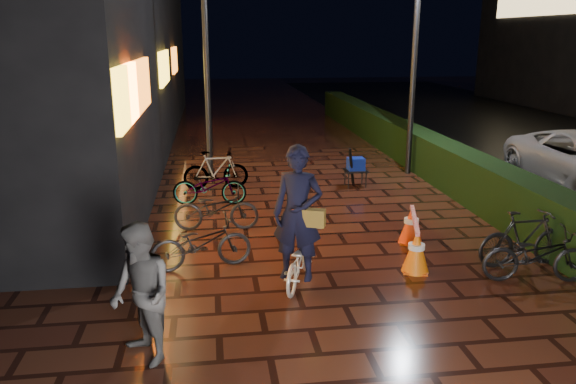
{
  "coord_description": "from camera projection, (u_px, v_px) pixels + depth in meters",
  "views": [
    {
      "loc": [
        -2.22,
        -7.15,
        3.47
      ],
      "look_at": [
        -1.07,
        1.21,
        1.1
      ],
      "focal_mm": 35.0,
      "sensor_mm": 36.0,
      "label": 1
    }
  ],
  "objects": [
    {
      "name": "parked_bikes_storefront",
      "position": [
        211.0,
        199.0,
        10.81
      ],
      "size": [
        1.86,
        5.28,
        0.9
      ],
      "color": "black",
      "rests_on": "ground"
    },
    {
      "name": "ground",
      "position": [
        373.0,
        285.0,
        8.05
      ],
      "size": [
        80.0,
        80.0,
        0.0
      ],
      "primitive_type": "plane",
      "color": "#381911",
      "rests_on": "ground"
    },
    {
      "name": "lamp_post_hedge",
      "position": [
        414.0,
        55.0,
        13.79
      ],
      "size": [
        0.52,
        0.23,
        5.44
      ],
      "color": "black",
      "rests_on": "ground"
    },
    {
      "name": "parked_bikes_hedge",
      "position": [
        531.0,
        247.0,
        8.33
      ],
      "size": [
        1.69,
        1.17,
        0.9
      ],
      "color": "black",
      "rests_on": "ground"
    },
    {
      "name": "cyclist",
      "position": [
        299.0,
        235.0,
        7.88
      ],
      "size": [
        1.0,
        1.51,
        2.04
      ],
      "color": "white",
      "rests_on": "ground"
    },
    {
      "name": "traffic_barrier",
      "position": [
        414.0,
        237.0,
        9.04
      ],
      "size": [
        0.79,
        1.62,
        0.66
      ],
      "color": "orange",
      "rests_on": "ground"
    },
    {
      "name": "hedge",
      "position": [
        407.0,
        143.0,
        15.98
      ],
      "size": [
        0.7,
        20.0,
        1.0
      ],
      "primitive_type": "cube",
      "color": "black",
      "rests_on": "ground"
    },
    {
      "name": "cart_assembly",
      "position": [
        355.0,
        166.0,
        13.19
      ],
      "size": [
        0.54,
        0.54,
        0.99
      ],
      "color": "black",
      "rests_on": "ground"
    },
    {
      "name": "bystander_person",
      "position": [
        141.0,
        294.0,
        6.0
      ],
      "size": [
        0.91,
        0.97,
        1.58
      ],
      "primitive_type": "imported",
      "rotation": [
        0.0,
        0.0,
        -1.02
      ],
      "color": "#555557",
      "rests_on": "ground"
    },
    {
      "name": "lamp_post_sf",
      "position": [
        206.0,
        60.0,
        13.64
      ],
      "size": [
        0.5,
        0.16,
        5.24
      ],
      "color": "black",
      "rests_on": "ground"
    }
  ]
}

